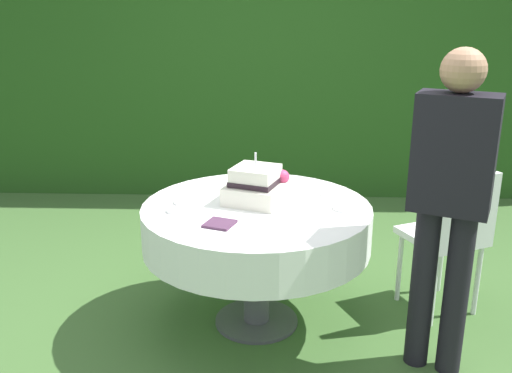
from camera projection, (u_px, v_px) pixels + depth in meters
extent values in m
plane|color=#3D602D|center=(256.00, 322.00, 3.30)|extent=(20.00, 20.00, 0.00)
cube|color=#234C19|center=(266.00, 37.00, 5.31)|extent=(6.63, 0.59, 2.97)
cylinder|color=#4C4C51|center=(256.00, 320.00, 3.30)|extent=(0.48, 0.48, 0.02)
cylinder|color=#4C4C51|center=(256.00, 268.00, 3.20)|extent=(0.15, 0.15, 0.69)
cylinder|color=olive|center=(257.00, 208.00, 3.09)|extent=(1.23, 1.23, 0.03)
cylinder|color=white|center=(257.00, 226.00, 3.12)|extent=(1.26, 1.26, 0.24)
cube|color=silver|center=(255.00, 193.00, 3.12)|extent=(0.38, 0.38, 0.10)
cube|color=silver|center=(255.00, 176.00, 3.09)|extent=(0.30, 0.30, 0.10)
cube|color=black|center=(255.00, 181.00, 3.10)|extent=(0.31, 0.31, 0.03)
sphere|color=#D13866|center=(282.00, 177.00, 3.16)|extent=(0.08, 0.08, 0.08)
cylinder|color=silver|center=(255.00, 160.00, 3.06)|extent=(0.01, 0.01, 0.08)
cylinder|color=white|center=(332.00, 195.00, 3.23)|extent=(0.13, 0.13, 0.01)
cylinder|color=white|center=(187.00, 202.00, 3.12)|extent=(0.14, 0.14, 0.01)
cylinder|color=white|center=(176.00, 211.00, 2.99)|extent=(0.10, 0.10, 0.01)
cylinder|color=white|center=(346.00, 208.00, 3.03)|extent=(0.15, 0.15, 0.01)
cube|color=#4C2D47|center=(220.00, 224.00, 2.81)|extent=(0.18, 0.18, 0.01)
cylinder|color=white|center=(441.00, 259.00, 3.60)|extent=(0.03, 0.03, 0.45)
cylinder|color=white|center=(399.00, 267.00, 3.49)|extent=(0.03, 0.03, 0.45)
cylinder|color=white|center=(477.00, 280.00, 3.32)|extent=(0.03, 0.03, 0.45)
cylinder|color=white|center=(433.00, 290.00, 3.21)|extent=(0.03, 0.03, 0.45)
cube|color=white|center=(442.00, 236.00, 3.33)|extent=(0.53, 0.53, 0.04)
cube|color=white|center=(467.00, 211.00, 3.10)|extent=(0.38, 0.20, 0.40)
cylinder|color=black|center=(456.00, 295.00, 2.74)|extent=(0.12, 0.12, 0.85)
cylinder|color=black|center=(422.00, 288.00, 2.81)|extent=(0.12, 0.12, 0.85)
cube|color=black|center=(454.00, 154.00, 2.56)|extent=(0.41, 0.33, 0.55)
sphere|color=#A87A5B|center=(463.00, 70.00, 2.45)|extent=(0.20, 0.20, 0.20)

